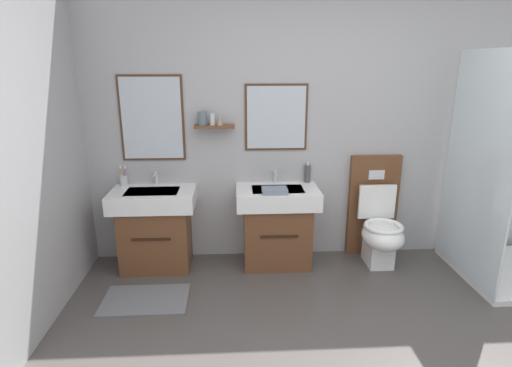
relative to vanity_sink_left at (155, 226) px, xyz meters
name	(u,v)px	position (x,y,z in m)	size (l,w,h in m)	color
wall_back	(322,114)	(1.56, 0.26, 0.98)	(4.62, 0.27, 2.76)	#A8A8AA
bath_mat	(146,300)	(0.00, -0.59, -0.40)	(0.68, 0.44, 0.01)	slate
vanity_sink_left	(155,226)	(0.00, 0.00, 0.00)	(0.75, 0.49, 0.75)	brown
tap_on_left_sink	(156,177)	(0.00, 0.18, 0.42)	(0.03, 0.13, 0.11)	silver
vanity_sink_right	(277,223)	(1.12, 0.00, 0.00)	(0.75, 0.49, 0.75)	brown
tap_on_right_sink	(276,175)	(1.12, 0.18, 0.42)	(0.03, 0.13, 0.11)	silver
toilet	(377,224)	(2.08, 0.00, -0.03)	(0.48, 0.62, 1.00)	brown
toothbrush_cup	(124,180)	(-0.29, 0.16, 0.40)	(0.07, 0.07, 0.19)	silver
soap_dispenser	(308,173)	(1.42, 0.17, 0.43)	(0.06, 0.06, 0.20)	#4C4C51
folded_hand_towel	(275,191)	(1.08, -0.14, 0.37)	(0.22, 0.16, 0.04)	gray
shower_tray	(503,236)	(3.08, -0.35, -0.02)	(1.05, 0.97, 1.95)	white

